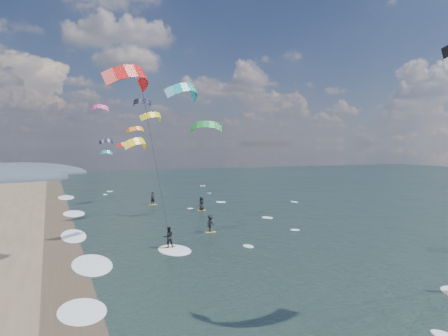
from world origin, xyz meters
name	(u,v)px	position (x,y,z in m)	size (l,w,h in m)	color
ground	(333,321)	(0.00, 0.00, 0.00)	(260.00, 260.00, 0.00)	black
wet_sand_strip	(68,289)	(-12.00, 10.00, 0.00)	(3.00, 240.00, 0.00)	#382D23
kitesurfer_near_b	(150,133)	(-6.09, 13.49, 9.58)	(7.10, 9.25, 14.57)	gold
far_kitesurfers	(193,210)	(2.93, 31.82, 0.90)	(5.93, 22.38, 1.86)	gold
bg_kite_field	(137,126)	(0.18, 52.23, 11.65)	(11.58, 72.06, 10.15)	red
shoreline_surf	(83,266)	(-10.80, 14.75, 0.00)	(2.40, 79.40, 0.11)	white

